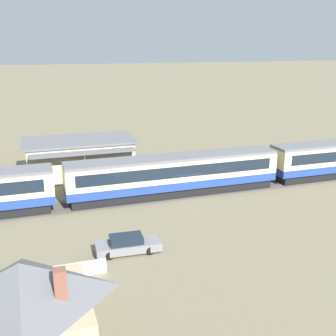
% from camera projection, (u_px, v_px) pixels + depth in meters
% --- Properties ---
extents(ground_plane, '(600.00, 600.00, 0.00)m').
position_uv_depth(ground_plane, '(186.00, 195.00, 42.17)').
color(ground_plane, '#7A7056').
extents(passenger_train, '(66.47, 3.15, 4.00)m').
position_uv_depth(passenger_train, '(177.00, 173.00, 41.92)').
color(passenger_train, '#234293').
rests_on(passenger_train, ground_plane).
extents(railway_track, '(121.71, 3.60, 0.04)m').
position_uv_depth(railway_track, '(154.00, 197.00, 41.83)').
color(railway_track, '#665B51').
rests_on(railway_track, ground_plane).
extents(station_building, '(12.45, 8.29, 4.23)m').
position_uv_depth(station_building, '(80.00, 157.00, 48.08)').
color(station_building, beige).
rests_on(station_building, ground_plane).
extents(cottage_grey_roof, '(6.56, 6.10, 5.13)m').
position_uv_depth(cottage_grey_roof, '(24.00, 311.00, 19.55)').
color(cottage_grey_roof, tan).
rests_on(cottage_grey_roof, ground_plane).
extents(parked_car_grey, '(4.80, 2.01, 1.30)m').
position_uv_depth(parked_car_grey, '(128.00, 245.00, 30.48)').
color(parked_car_grey, gray).
rests_on(parked_car_grey, ground_plane).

